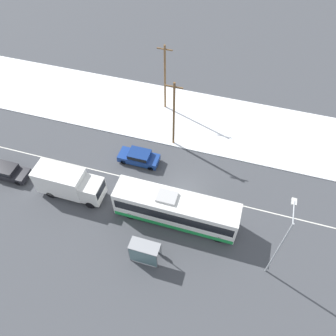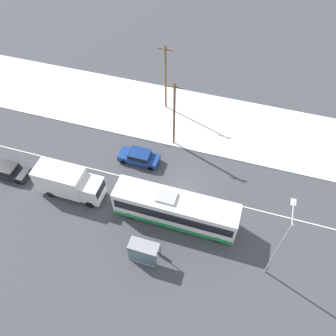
# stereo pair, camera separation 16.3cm
# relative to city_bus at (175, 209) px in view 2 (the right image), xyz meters

# --- Properties ---
(ground_plane) EXTENTS (120.00, 120.00, 0.00)m
(ground_plane) POSITION_rel_city_bus_xyz_m (-0.04, 3.33, -1.73)
(ground_plane) COLOR #424449
(snow_lot) EXTENTS (80.00, 10.25, 0.12)m
(snow_lot) POSITION_rel_city_bus_xyz_m (-0.04, 14.21, -1.67)
(snow_lot) COLOR white
(snow_lot) RESTS_ON ground_plane
(lane_marking_center) EXTENTS (60.00, 0.12, 0.00)m
(lane_marking_center) POSITION_rel_city_bus_xyz_m (-0.04, 3.33, -1.73)
(lane_marking_center) COLOR silver
(lane_marking_center) RESTS_ON ground_plane
(city_bus) EXTENTS (11.56, 2.57, 3.54)m
(city_bus) POSITION_rel_city_bus_xyz_m (0.00, 0.00, 0.00)
(city_bus) COLOR white
(city_bus) RESTS_ON ground_plane
(box_truck) EXTENTS (6.75, 2.30, 3.25)m
(box_truck) POSITION_rel_city_bus_xyz_m (-10.97, -0.13, 0.05)
(box_truck) COLOR silver
(box_truck) RESTS_ON ground_plane
(sedan_car) EXTENTS (4.43, 1.80, 1.46)m
(sedan_car) POSITION_rel_city_bus_xyz_m (-5.79, 5.85, -0.93)
(sedan_car) COLOR navy
(sedan_car) RESTS_ON ground_plane
(parked_car_near_truck) EXTENTS (4.67, 1.80, 1.40)m
(parked_car_near_truck) POSITION_rel_city_bus_xyz_m (-18.50, 0.05, -0.96)
(parked_car_near_truck) COLOR black
(parked_car_near_truck) RESTS_ON ground_plane
(pedestrian_at_stop) EXTENTS (0.59, 0.26, 1.63)m
(pedestrian_at_stop) POSITION_rel_city_bus_xyz_m (-0.71, -3.76, -0.73)
(pedestrian_at_stop) COLOR #23232D
(pedestrian_at_stop) RESTS_ON ground_plane
(bus_shelter) EXTENTS (2.58, 1.20, 2.40)m
(bus_shelter) POSITION_rel_city_bus_xyz_m (-1.45, -4.85, -0.06)
(bus_shelter) COLOR gray
(bus_shelter) RESTS_ON ground_plane
(streetlamp) EXTENTS (0.36, 2.34, 8.22)m
(streetlamp) POSITION_rel_city_bus_xyz_m (8.88, -2.32, 3.35)
(streetlamp) COLOR #9EA3A8
(streetlamp) RESTS_ON ground_plane
(utility_pole_roadside) EXTENTS (1.80, 0.24, 8.45)m
(utility_pole_roadside) POSITION_rel_city_bus_xyz_m (-2.97, 9.59, 2.69)
(utility_pole_roadside) COLOR brown
(utility_pole_roadside) RESTS_ON ground_plane
(utility_pole_snowlot) EXTENTS (1.80, 0.24, 8.69)m
(utility_pole_snowlot) POSITION_rel_city_bus_xyz_m (-5.70, 15.33, 2.80)
(utility_pole_snowlot) COLOR brown
(utility_pole_snowlot) RESTS_ON ground_plane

